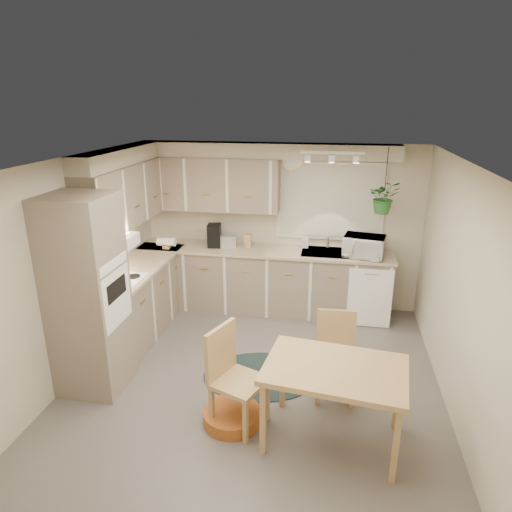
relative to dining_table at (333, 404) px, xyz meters
name	(u,v)px	position (x,y,z in m)	size (l,w,h in m)	color
floor	(255,379)	(-0.85, 0.81, -0.38)	(4.20, 4.20, 0.00)	#5F5953
ceiling	(255,162)	(-0.85, 0.81, 2.02)	(4.20, 4.20, 0.00)	silver
wall_back	(280,226)	(-0.85, 2.91, 0.82)	(4.00, 0.04, 2.40)	beige
wall_front	(193,408)	(-0.85, -1.29, 0.82)	(4.00, 0.04, 2.40)	beige
wall_left	(76,268)	(-2.85, 0.81, 0.82)	(0.04, 4.20, 2.40)	beige
wall_right	(460,293)	(1.15, 0.81, 0.82)	(0.04, 4.20, 2.40)	beige
base_cab_left	(140,299)	(-2.55, 1.69, 0.07)	(0.60, 1.85, 0.90)	gray
base_cab_back	(263,281)	(-1.05, 2.61, 0.07)	(3.60, 0.60, 0.90)	gray
counter_left	(138,266)	(-2.54, 1.69, 0.54)	(0.64, 1.89, 0.04)	tan
counter_back	(263,250)	(-1.05, 2.60, 0.54)	(3.64, 0.64, 0.04)	tan
oven_stack	(88,296)	(-2.53, 0.44, 0.67)	(0.65, 0.65, 2.10)	gray
wall_oven_face	(117,298)	(-2.21, 0.44, 0.67)	(0.02, 0.56, 0.58)	white
upper_cab_left	(126,194)	(-2.68, 1.81, 1.44)	(0.35, 2.00, 0.75)	gray
upper_cab_back	(209,184)	(-1.85, 2.74, 1.44)	(2.00, 0.35, 0.75)	gray
soffit_left	(120,156)	(-2.70, 1.81, 1.92)	(0.30, 2.00, 0.20)	beige
soffit_back	(266,150)	(-1.05, 2.76, 1.92)	(3.60, 0.30, 0.20)	beige
cooktop	(118,281)	(-2.53, 1.11, 0.56)	(0.52, 0.58, 0.02)	white
range_hood	(113,244)	(-2.55, 1.11, 1.02)	(0.40, 0.60, 0.14)	white
window_blinds	(330,202)	(-0.15, 2.88, 1.22)	(1.40, 0.02, 1.00)	silver
window_frame	(330,202)	(-0.15, 2.89, 1.22)	(1.50, 0.02, 1.10)	silver
sink	(327,255)	(-0.15, 2.61, 0.52)	(0.70, 0.48, 0.10)	#B4B7BC
dishwasher_front	(370,298)	(0.45, 2.30, 0.04)	(0.58, 0.01, 0.83)	white
track_light_bar	(332,153)	(-0.15, 2.36, 1.95)	(0.80, 0.04, 0.04)	white
wall_clock	(292,159)	(-0.70, 2.88, 1.80)	(0.30, 0.30, 0.03)	#E1B64F
dining_table	(333,404)	(0.00, 0.00, 0.00)	(1.22, 0.81, 0.76)	tan
chair_left	(239,379)	(-0.87, 0.07, 0.11)	(0.46, 0.46, 0.98)	tan
chair_back	(336,358)	(0.01, 0.67, 0.07)	(0.42, 0.42, 0.90)	tan
braided_rug	(261,375)	(-0.80, 0.89, -0.38)	(1.30, 0.98, 0.01)	black
pet_bed	(232,416)	(-0.94, 0.08, -0.32)	(0.56, 0.56, 0.13)	#B75A24
microwave	(364,244)	(0.33, 2.51, 0.74)	(0.53, 0.29, 0.36)	white
soap_bottle	(305,245)	(-0.47, 2.76, 0.61)	(0.09, 0.21, 0.10)	white
hanging_plant	(384,201)	(0.53, 2.51, 1.34)	(0.39, 0.43, 0.34)	#286528
coffee_maker	(214,235)	(-1.77, 2.61, 0.72)	(0.18, 0.23, 0.33)	black
toaster	(227,241)	(-1.59, 2.63, 0.64)	(0.27, 0.16, 0.17)	#B4B7BC
knife_block	(248,240)	(-1.28, 2.66, 0.66)	(0.09, 0.09, 0.20)	tan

